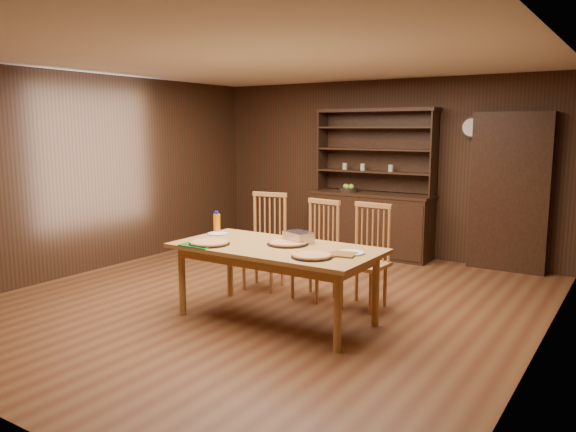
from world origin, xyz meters
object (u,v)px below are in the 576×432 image
Objects in this scene: chair_left at (266,237)px; juice_bottle at (217,223)px; chair_center at (318,246)px; dining_table at (276,254)px; china_hutch at (372,216)px; chair_right at (368,252)px.

juice_bottle is (-0.19, -0.68, 0.26)m from chair_left.
chair_center is 4.68× the size of juice_bottle.
juice_bottle reaches higher than dining_table.
chair_center is at bearing 93.00° from dining_table.
chair_left reaches higher than dining_table.
china_hutch is 1.93× the size of chair_left.
chair_center is 0.61m from chair_right.
china_hutch is at bearing 79.61° from juice_bottle.
juice_bottle is (-0.97, 0.26, 0.18)m from dining_table.
dining_table is at bearing -14.94° from juice_bottle.
juice_bottle is (-0.92, -0.65, 0.27)m from chair_center.
dining_table is 8.64× the size of juice_bottle.
dining_table is 1.85× the size of chair_center.
dining_table is 1.02m from juice_bottle.
chair_center is at bearing -12.31° from chair_left.
juice_bottle is at bearing -100.39° from china_hutch.
dining_table is at bearing -118.38° from chair_right.
chair_center is (0.73, -0.03, -0.02)m from chair_left.
chair_right is at bearing -11.40° from chair_left.
china_hutch is 1.07× the size of dining_table.
china_hutch is 9.26× the size of juice_bottle.
dining_table is 0.92m from chair_center.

